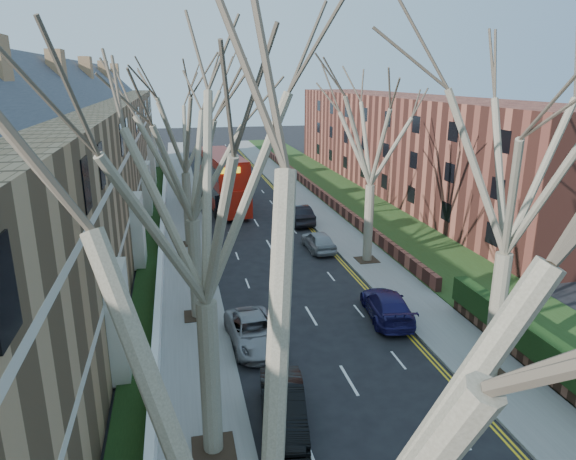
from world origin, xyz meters
TOP-DOWN VIEW (x-y plane):
  - pavement_left at (-6.00, 39.00)m, footprint 3.00×102.00m
  - pavement_right at (6.00, 39.00)m, footprint 3.00×102.00m
  - terrace_left at (-13.65, 31.00)m, footprint 9.70×78.00m
  - flats_right at (17.46, 43.00)m, footprint 13.97×54.00m
  - front_wall_left at (-7.65, 31.00)m, footprint 0.30×78.00m
  - grass_verge_right at (10.50, 39.00)m, footprint 6.00×102.00m
  - tree_left_near at (-5.70, -4.00)m, footprint 9.80×9.80m
  - tree_left_mid at (-5.70, 6.00)m, footprint 10.50×10.50m
  - tree_left_far at (-5.70, 16.00)m, footprint 10.15×10.15m
  - tree_left_dist at (-5.70, 28.00)m, footprint 10.50×10.50m
  - tree_right_mid at (5.70, 8.00)m, footprint 10.50×10.50m
  - tree_right_far at (5.70, 22.00)m, footprint 10.15×10.15m
  - double_decker_bus at (-2.17, 38.97)m, footprint 3.85×12.17m
  - car_left_mid at (-3.19, 6.89)m, footprint 2.09×4.51m
  - car_left_far at (-3.32, 12.71)m, footprint 2.47×4.79m
  - car_right_near at (3.70, 13.93)m, footprint 2.62×5.06m
  - car_right_mid at (3.19, 25.01)m, footprint 1.82×4.17m
  - car_right_far at (3.39, 32.14)m, footprint 1.98×4.93m

SIDE VIEW (x-z plane):
  - pavement_left at x=-6.00m, z-range 0.00..0.12m
  - pavement_right at x=6.00m, z-range 0.00..0.12m
  - grass_verge_right at x=10.50m, z-range 0.12..0.18m
  - front_wall_left at x=-7.65m, z-range 0.12..1.12m
  - car_left_far at x=-3.32m, z-range 0.00..1.29m
  - car_right_mid at x=3.19m, z-range 0.00..1.40m
  - car_right_near at x=3.70m, z-range 0.00..1.40m
  - car_left_mid at x=-3.19m, z-range 0.00..1.43m
  - car_right_far at x=3.39m, z-range 0.00..1.59m
  - double_decker_bus at x=-2.17m, z-range -0.03..4.94m
  - flats_right at x=17.46m, z-range -0.02..9.98m
  - terrace_left at x=-13.65m, z-range -1.27..12.33m
  - tree_left_near at x=-5.70m, z-range 2.06..15.79m
  - tree_left_far at x=-5.70m, z-range 2.13..16.35m
  - tree_right_far at x=5.70m, z-range 2.13..16.35m
  - tree_left_mid at x=-5.70m, z-range 2.20..16.91m
  - tree_right_mid at x=5.70m, z-range 2.20..16.91m
  - tree_left_dist at x=-5.70m, z-range 2.20..16.91m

